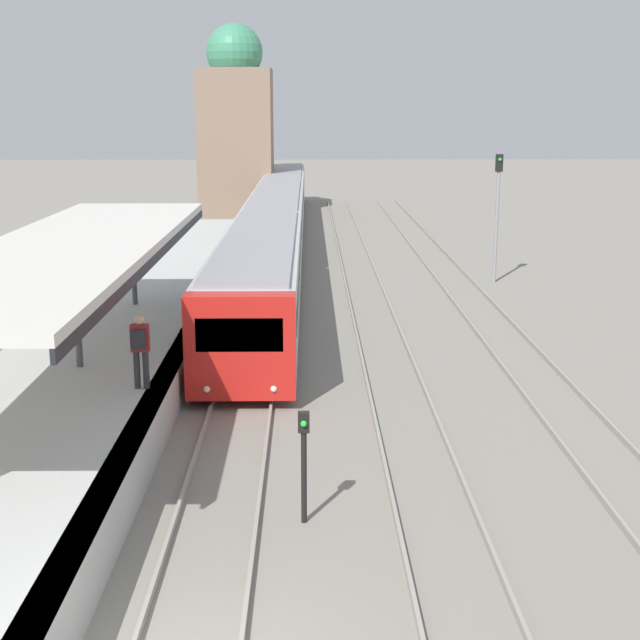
{
  "coord_description": "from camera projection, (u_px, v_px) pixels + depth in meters",
  "views": [
    {
      "loc": [
        1.63,
        -9.87,
        7.06
      ],
      "look_at": [
        1.94,
        13.37,
        1.55
      ],
      "focal_mm": 50.0,
      "sensor_mm": 36.0,
      "label": 1
    }
  ],
  "objects": [
    {
      "name": "signal_post_near",
      "position": [
        304.0,
        455.0,
        15.33
      ],
      "size": [
        0.2,
        0.21,
        2.04
      ],
      "color": "black",
      "rests_on": "ground_plane"
    },
    {
      "name": "platform_canopy",
      "position": [
        75.0,
        248.0,
        20.72
      ],
      "size": [
        4.0,
        17.5,
        3.01
      ],
      "color": "beige",
      "rests_on": "station_platform"
    },
    {
      "name": "person_on_platform",
      "position": [
        140.0,
        346.0,
        19.44
      ],
      "size": [
        0.4,
        0.4,
        1.66
      ],
      "color": "#2D2D33",
      "rests_on": "station_platform"
    },
    {
      "name": "distant_domed_building",
      "position": [
        236.0,
        126.0,
        60.16
      ],
      "size": [
        4.89,
        4.89,
        12.62
      ],
      "color": "#89705B",
      "rests_on": "ground_plane"
    },
    {
      "name": "signal_mast_far",
      "position": [
        497.0,
        203.0,
        36.5
      ],
      "size": [
        0.28,
        0.29,
        5.28
      ],
      "color": "gray",
      "rests_on": "ground_plane"
    },
    {
      "name": "train_near",
      "position": [
        277.0,
        217.0,
        46.0
      ],
      "size": [
        2.67,
        51.49,
        2.93
      ],
      "color": "red",
      "rests_on": "ground_plane"
    }
  ]
}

